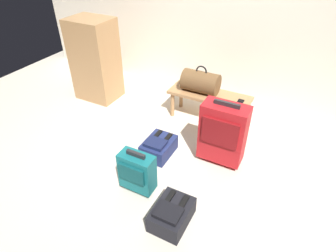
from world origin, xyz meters
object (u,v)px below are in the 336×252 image
(cell_phone, at_px, (240,102))
(suitcase_upright_red, at_px, (223,133))
(side_cabinet, at_px, (95,60))
(backpack_dark, at_px, (172,214))
(backpack_navy, at_px, (159,147))
(suitcase_small_teal, at_px, (137,172))
(duffel_bag_brown, at_px, (201,82))
(bench, at_px, (209,98))

(cell_phone, height_order, suitcase_upright_red, suitcase_upright_red)
(suitcase_upright_red, bearing_deg, side_cabinet, 165.20)
(suitcase_upright_red, height_order, backpack_dark, suitcase_upright_red)
(cell_phone, bearing_deg, side_cabinet, -176.69)
(backpack_navy, distance_m, side_cabinet, 1.63)
(suitcase_upright_red, relative_size, suitcase_small_teal, 1.55)
(duffel_bag_brown, distance_m, suitcase_small_teal, 1.45)
(duffel_bag_brown, distance_m, backpack_navy, 0.98)
(suitcase_upright_red, relative_size, side_cabinet, 0.65)
(backpack_dark, distance_m, side_cabinet, 2.43)
(bench, relative_size, backpack_dark, 2.63)
(cell_phone, xyz_separation_m, side_cabinet, (-2.00, -0.12, 0.18))
(cell_phone, xyz_separation_m, backpack_navy, (-0.61, -0.85, -0.28))
(duffel_bag_brown, bearing_deg, side_cabinet, -174.28)
(cell_phone, xyz_separation_m, backpack_dark, (-0.09, -1.56, -0.28))
(cell_phone, relative_size, backpack_dark, 0.38)
(suitcase_small_teal, distance_m, side_cabinet, 1.97)
(backpack_dark, relative_size, backpack_navy, 1.00)
(duffel_bag_brown, height_order, cell_phone, duffel_bag_brown)
(suitcase_small_teal, relative_size, backpack_navy, 1.21)
(cell_phone, distance_m, backpack_dark, 1.59)
(duffel_bag_brown, xyz_separation_m, cell_phone, (0.51, -0.03, -0.13))
(bench, height_order, duffel_bag_brown, duffel_bag_brown)
(backpack_navy, bearing_deg, side_cabinet, 152.11)
(bench, bearing_deg, side_cabinet, -174.73)
(suitcase_upright_red, bearing_deg, backpack_navy, -162.01)
(side_cabinet, bearing_deg, duffel_bag_brown, 5.72)
(suitcase_upright_red, height_order, backpack_navy, suitcase_upright_red)
(duffel_bag_brown, height_order, backpack_dark, duffel_bag_brown)
(bench, xyz_separation_m, backpack_dark, (0.29, -1.59, -0.22))
(duffel_bag_brown, distance_m, backpack_dark, 1.70)
(backpack_dark, bearing_deg, suitcase_small_teal, 159.13)
(backpack_navy, bearing_deg, suitcase_small_teal, -81.23)
(suitcase_small_teal, height_order, backpack_dark, suitcase_small_teal)
(suitcase_small_teal, height_order, side_cabinet, side_cabinet)
(suitcase_small_teal, relative_size, backpack_dark, 1.21)
(backpack_navy, bearing_deg, suitcase_upright_red, 17.99)
(bench, height_order, backpack_dark, bench)
(duffel_bag_brown, relative_size, cell_phone, 3.06)
(cell_phone, distance_m, backpack_navy, 1.08)
(bench, distance_m, side_cabinet, 1.63)
(side_cabinet, bearing_deg, cell_phone, 3.31)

